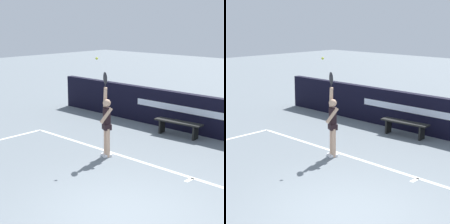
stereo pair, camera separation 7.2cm
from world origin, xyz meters
TOP-DOWN VIEW (x-y plane):
  - ground_plane at (0.00, 0.00)m, footprint 60.00×60.00m
  - court_lines at (0.00, -0.18)m, footprint 12.32×5.71m
  - tennis_player at (-2.60, 2.30)m, footprint 0.45×0.43m
  - tennis_ball at (-2.81, 2.15)m, footprint 0.07×0.07m
  - courtside_bench_far at (-2.27, 5.29)m, footprint 1.66×0.49m

SIDE VIEW (x-z plane):
  - ground_plane at x=0.00m, z-range 0.00..0.00m
  - court_lines at x=0.00m, z-range 0.00..0.00m
  - courtside_bench_far at x=-2.27m, z-range 0.13..0.63m
  - tennis_player at x=-2.60m, z-range -0.21..2.15m
  - tennis_ball at x=-2.81m, z-range 2.68..2.75m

